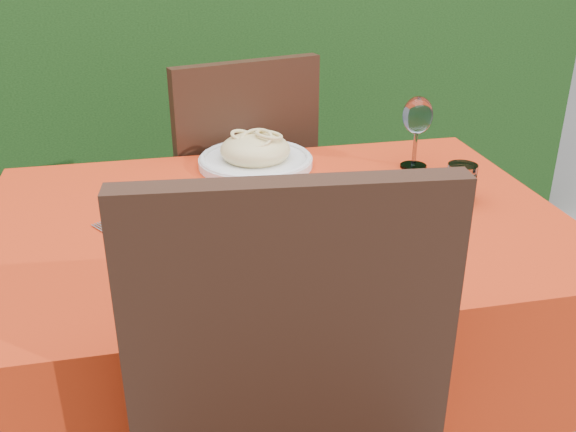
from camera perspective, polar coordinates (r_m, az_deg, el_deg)
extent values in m
cube|color=black|center=(2.86, -7.34, 13.92)|extent=(3.20, 0.55, 1.60)
cube|color=#4B2E18|center=(1.41, -1.22, -1.00)|extent=(1.20, 0.80, 0.04)
cylinder|color=#4B2E18|center=(1.55, 22.59, -16.99)|extent=(0.05, 0.05, 0.70)
cylinder|color=#4B2E18|center=(1.89, -19.61, -8.12)|extent=(0.05, 0.05, 0.70)
cylinder|color=#4B2E18|center=(2.02, 12.22, -4.88)|extent=(0.05, 0.05, 0.70)
cube|color=red|center=(1.47, -1.17, -5.62)|extent=(1.26, 0.86, 0.32)
cube|color=black|center=(0.93, 0.26, -11.66)|extent=(0.47, 0.09, 0.51)
cube|color=black|center=(2.15, -5.51, 1.17)|extent=(0.54, 0.54, 0.04)
cube|color=black|center=(1.88, -3.52, 6.34)|extent=(0.44, 0.16, 0.49)
cylinder|color=black|center=(2.48, -2.88, -1.68)|extent=(0.04, 0.04, 0.45)
cylinder|color=black|center=(2.37, -11.27, -3.54)|extent=(0.04, 0.04, 0.45)
cylinder|color=black|center=(2.18, 1.30, -5.67)|extent=(0.04, 0.04, 0.45)
cylinder|color=black|center=(2.05, -8.16, -8.08)|extent=(0.04, 0.04, 0.45)
cylinder|color=white|center=(1.24, -0.35, -2.94)|extent=(0.36, 0.36, 0.02)
cylinder|color=#AB4917|center=(1.23, -0.36, -2.05)|extent=(0.33, 0.33, 0.02)
cylinder|color=maroon|center=(1.22, -0.36, -1.38)|extent=(0.27, 0.27, 0.01)
cylinder|color=silver|center=(1.69, -2.90, 4.83)|extent=(0.30, 0.30, 0.02)
ellipsoid|color=beige|center=(1.68, -2.92, 5.90)|extent=(0.19, 0.19, 0.08)
cylinder|color=silver|center=(1.51, 15.12, 2.87)|extent=(0.07, 0.07, 0.09)
cylinder|color=#92B5C6|center=(1.51, 15.07, 2.41)|extent=(0.06, 0.06, 0.06)
cylinder|color=silver|center=(1.71, 11.07, 4.38)|extent=(0.07, 0.07, 0.01)
cylinder|color=silver|center=(1.69, 11.21, 6.01)|extent=(0.01, 0.01, 0.10)
ellipsoid|color=silver|center=(1.66, 11.46, 8.78)|extent=(0.08, 0.08, 0.10)
cube|color=silver|center=(1.33, -14.40, -2.10)|extent=(0.12, 0.18, 0.01)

